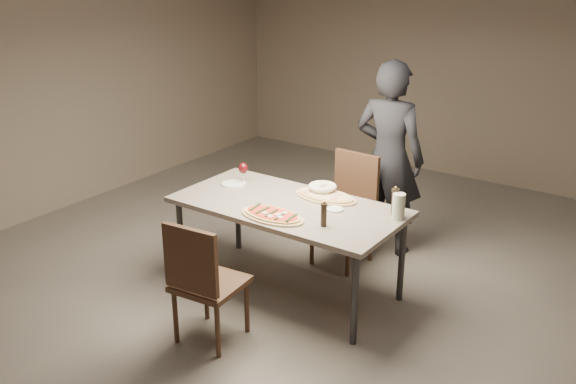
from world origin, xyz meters
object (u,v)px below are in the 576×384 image
Objects in this scene: zucchini_pizza at (272,215)px; pepper_mill_left at (324,214)px; chair_near at (202,277)px; bread_basket at (322,188)px; diner at (389,158)px; dining_table at (288,211)px; carafe at (399,206)px; chair_far at (349,202)px; ham_pizza at (326,196)px.

pepper_mill_left reaches higher than zucchini_pizza.
pepper_mill_left is 0.21× the size of chair_near.
diner reaches higher than bread_basket.
dining_table is 9.20× the size of carafe.
pepper_mill_left is at bearing 3.57° from zucchini_pizza.
zucchini_pizza is 1.06m from chair_far.
ham_pizza is at bearing 99.97° from chair_far.
zucchini_pizza is 0.73m from chair_near.
chair_far is (-0.72, 0.53, -0.31)m from carafe.
bread_basket is 0.83m from diner.
zucchini_pizza is at bearing -78.74° from dining_table.
chair_near is (-0.87, -1.19, -0.33)m from carafe.
bread_basket is at bearing 73.07° from diner.
bread_basket reaches higher than dining_table.
zucchini_pizza is at bearing -109.90° from ham_pizza.
chair_near is at bearing -105.51° from zucchini_pizza.
chair_far is at bearing 79.06° from zucchini_pizza.
chair_near is at bearing -126.04° from carafe.
diner is at bearing 96.87° from pepper_mill_left.
bread_basket is 0.24× the size of chair_far.
carafe is at bearing 25.44° from zucchini_pizza.
chair_near is at bearing -107.80° from ham_pizza.
pepper_mill_left is at bearing -131.48° from carafe.
pepper_mill_left is at bearing 112.56° from chair_far.
bread_basket is at bearing 91.68° from chair_far.
pepper_mill_left is at bearing -68.02° from ham_pizza.
zucchini_pizza is 0.55× the size of chair_far.
dining_table is at bearing -164.74° from carafe.
ham_pizza is at bearing 78.31° from diner.
diner is (0.33, 2.11, 0.36)m from chair_near.
chair_near is (-0.09, -0.68, -0.25)m from zucchini_pizza.
chair_far is 0.54m from diner.
bread_basket is at bearing 171.25° from carafe.
dining_table is 0.37m from bread_basket.
chair_near is at bearing 88.12° from chair_far.
pepper_mill_left is 0.11× the size of diner.
pepper_mill_left reaches higher than ham_pizza.
zucchini_pizza is 1.45m from diner.
diner reaches higher than chair_near.
zucchini_pizza is 2.78× the size of pepper_mill_left.
bread_basket is 0.13× the size of diner.
pepper_mill_left is at bearing 51.80° from chair_near.
diner is at bearing -111.66° from chair_far.
diner is at bearing 75.59° from chair_near.
dining_table is 3.38× the size of zucchini_pizza.
chair_far is (0.11, 0.76, -0.15)m from dining_table.
carafe is 0.20× the size of chair_far.
dining_table is 1.19m from diner.
zucchini_pizza is at bearing 76.69° from chair_near.
zucchini_pizza is 0.30× the size of diner.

